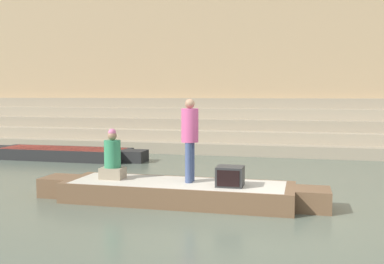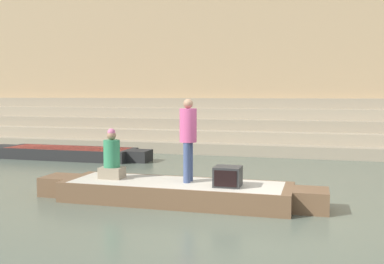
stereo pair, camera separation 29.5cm
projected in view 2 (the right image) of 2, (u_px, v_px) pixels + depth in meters
ground_plane at (237, 217)px, 7.79m from camera, size 120.00×120.00×0.00m
ghat_steps at (280, 132)px, 16.96m from camera, size 36.00×3.13×1.98m
back_wall at (285, 51)px, 18.37m from camera, size 34.20×1.28×7.85m
rowboat_main at (176, 191)px, 8.89m from camera, size 5.82×1.47×0.40m
person_standing at (188, 134)px, 8.83m from camera, size 0.34×0.34×1.64m
person_rowing at (112, 159)px, 9.26m from camera, size 0.47×0.37×1.03m
tv_set at (228, 176)px, 8.45m from camera, size 0.50×0.47×0.38m
moored_boat_shore at (68, 153)px, 14.94m from camera, size 5.75×1.35×0.36m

